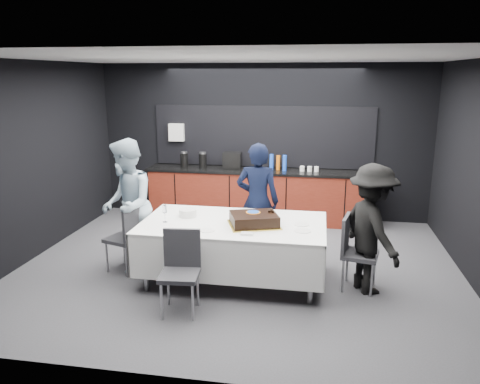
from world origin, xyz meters
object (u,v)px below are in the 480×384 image
(plate_stack, at_px, (188,213))
(person_right, at_px, (371,229))
(chair_near, at_px, (181,265))
(champagne_flute, at_px, (165,210))
(person_center, at_px, (258,201))
(person_left, at_px, (127,205))
(party_table, at_px, (233,233))
(cake_assembly, at_px, (254,220))
(chair_right, at_px, (354,247))
(chair_left, at_px, (128,234))

(plate_stack, relative_size, person_right, 0.15)
(chair_near, bearing_deg, champagne_flute, 119.54)
(person_center, relative_size, person_right, 1.06)
(champagne_flute, height_order, person_left, person_left)
(party_table, distance_m, plate_stack, 0.68)
(champagne_flute, xyz_separation_m, person_right, (2.55, 0.12, -0.14))
(party_table, distance_m, champagne_flute, 0.92)
(cake_assembly, relative_size, plate_stack, 3.17)
(person_left, bearing_deg, cake_assembly, 62.13)
(plate_stack, bearing_deg, party_table, -12.02)
(chair_right, distance_m, person_left, 3.01)
(plate_stack, relative_size, person_center, 0.14)
(plate_stack, height_order, person_right, person_right)
(chair_left, xyz_separation_m, chair_right, (2.93, -0.01, 0.00))
(champagne_flute, relative_size, person_left, 0.13)
(chair_left, height_order, chair_near, same)
(cake_assembly, distance_m, plate_stack, 0.94)
(plate_stack, height_order, person_left, person_left)
(party_table, bearing_deg, chair_left, 179.49)
(chair_right, bearing_deg, party_table, -179.78)
(chair_left, xyz_separation_m, chair_near, (0.99, -0.90, 0.00))
(plate_stack, bearing_deg, person_left, 179.85)
(champagne_flute, height_order, chair_near, champagne_flute)
(plate_stack, relative_size, chair_near, 0.25)
(party_table, bearing_deg, chair_near, -115.96)
(champagne_flute, bearing_deg, party_table, 9.64)
(champagne_flute, relative_size, chair_left, 0.24)
(chair_left, bearing_deg, champagne_flute, -15.38)
(champagne_flute, bearing_deg, chair_near, -60.46)
(chair_right, height_order, person_left, person_left)
(person_center, bearing_deg, party_table, 77.54)
(chair_right, xyz_separation_m, person_center, (-1.31, 0.82, 0.31))
(party_table, xyz_separation_m, person_right, (1.69, -0.03, 0.15))
(champagne_flute, xyz_separation_m, chair_right, (2.36, 0.15, -0.40))
(chair_left, bearing_deg, chair_near, -42.17)
(party_table, xyz_separation_m, person_left, (-1.48, 0.14, 0.25))
(champagne_flute, bearing_deg, cake_assembly, 3.30)
(chair_right, height_order, person_center, person_center)
(champagne_flute, distance_m, person_center, 1.43)
(chair_near, height_order, person_left, person_left)
(party_table, distance_m, cake_assembly, 0.36)
(cake_assembly, bearing_deg, person_left, 172.96)
(chair_right, bearing_deg, person_center, 147.90)
(plate_stack, bearing_deg, person_right, -4.03)
(cake_assembly, bearing_deg, person_center, 94.95)
(champagne_flute, xyz_separation_m, person_center, (1.05, 0.97, -0.10))
(party_table, bearing_deg, chair_right, 0.22)
(champagne_flute, xyz_separation_m, chair_left, (-0.57, 0.16, -0.40))
(chair_right, bearing_deg, champagne_flute, -176.35)
(person_center, height_order, person_right, person_center)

